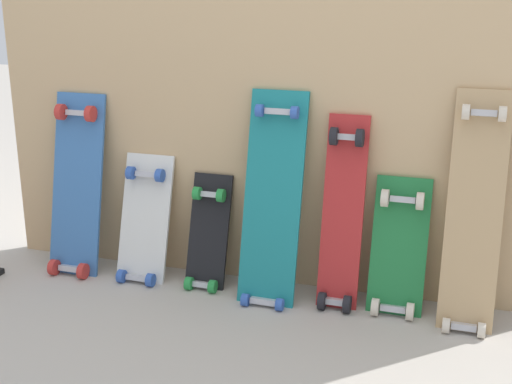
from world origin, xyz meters
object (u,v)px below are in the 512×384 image
at_px(skateboard_white, 144,226).
at_px(skateboard_teal, 272,207).
at_px(skateboard_black, 208,239).
at_px(skateboard_green, 398,254).
at_px(skateboard_blue, 76,191).
at_px(skateboard_natural, 474,221).
at_px(skateboard_red, 342,220).

xyz_separation_m(skateboard_white, skateboard_teal, (0.59, -0.02, 0.15)).
relative_size(skateboard_black, skateboard_green, 0.92).
relative_size(skateboard_white, skateboard_black, 1.12).
relative_size(skateboard_blue, skateboard_white, 1.41).
xyz_separation_m(skateboard_white, skateboard_natural, (1.39, -0.02, 0.18)).
bearing_deg(skateboard_red, skateboard_black, 179.88).
bearing_deg(skateboard_white, skateboard_blue, -179.33).
height_order(skateboard_blue, skateboard_natural, skateboard_natural).
bearing_deg(skateboard_teal, skateboard_black, 174.40).
height_order(skateboard_teal, skateboard_natural, skateboard_natural).
bearing_deg(skateboard_red, skateboard_natural, -2.50).
bearing_deg(skateboard_green, skateboard_white, -179.54).
xyz_separation_m(skateboard_red, skateboard_green, (0.23, 0.00, -0.12)).
distance_m(skateboard_black, skateboard_teal, 0.35).
distance_m(skateboard_white, skateboard_black, 0.30).
distance_m(skateboard_white, skateboard_red, 0.89).
relative_size(skateboard_blue, skateboard_natural, 0.89).
xyz_separation_m(skateboard_black, skateboard_natural, (1.09, -0.02, 0.21)).
relative_size(skateboard_white, skateboard_red, 0.73).
bearing_deg(skateboard_black, skateboard_white, -178.42).
bearing_deg(skateboard_black, skateboard_natural, -1.23).
xyz_separation_m(skateboard_black, skateboard_teal, (0.30, -0.03, 0.19)).
relative_size(skateboard_blue, skateboard_red, 1.03).
distance_m(skateboard_blue, skateboard_green, 1.44).
relative_size(skateboard_teal, skateboard_red, 1.11).
height_order(skateboard_black, skateboard_teal, skateboard_teal).
bearing_deg(skateboard_natural, skateboard_green, 174.97).
bearing_deg(skateboard_red, skateboard_teal, -174.44).
height_order(skateboard_blue, skateboard_red, skateboard_blue).
xyz_separation_m(skateboard_teal, skateboard_red, (0.29, 0.03, -0.03)).
bearing_deg(skateboard_natural, skateboard_blue, 179.62).
relative_size(skateboard_blue, skateboard_black, 1.57).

